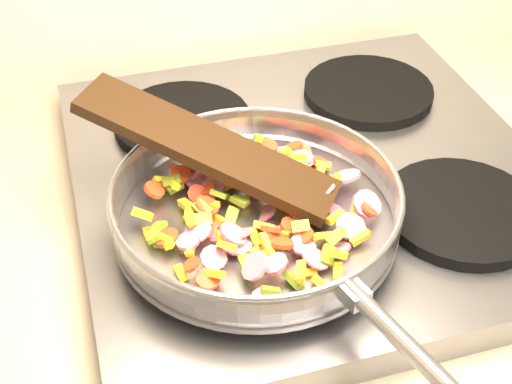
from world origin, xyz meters
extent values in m
cube|color=#939399|center=(-0.70, 1.67, 0.92)|extent=(0.60, 0.60, 0.04)
cylinder|color=black|center=(-0.84, 1.52, 0.95)|extent=(0.19, 0.19, 0.02)
cylinder|color=black|center=(-0.56, 1.52, 0.95)|extent=(0.19, 0.19, 0.02)
cylinder|color=black|center=(-0.84, 1.81, 0.95)|extent=(0.19, 0.19, 0.02)
cylinder|color=black|center=(-0.56, 1.81, 0.95)|extent=(0.19, 0.19, 0.02)
cylinder|color=#9E9EA5|center=(-0.80, 1.57, 0.96)|extent=(0.32, 0.32, 0.01)
torus|color=#9E9EA5|center=(-0.80, 1.57, 0.99)|extent=(0.36, 0.36, 0.05)
torus|color=#9E9EA5|center=(-0.80, 1.57, 1.01)|extent=(0.33, 0.33, 0.01)
cylinder|color=#9E9EA5|center=(-0.73, 1.32, 1.00)|extent=(0.07, 0.19, 0.02)
cube|color=#9E9EA5|center=(-0.75, 1.40, 1.00)|extent=(0.03, 0.03, 0.02)
cylinder|color=#BD1242|center=(-0.87, 1.51, 0.97)|extent=(0.03, 0.03, 0.02)
cube|color=olive|center=(-0.86, 1.65, 0.97)|extent=(0.02, 0.02, 0.01)
cylinder|color=red|center=(-0.86, 1.61, 0.98)|extent=(0.03, 0.02, 0.03)
cube|color=yellow|center=(-0.92, 1.56, 0.97)|extent=(0.02, 0.02, 0.02)
cube|color=olive|center=(-0.75, 1.48, 0.98)|extent=(0.02, 0.02, 0.02)
cube|color=yellow|center=(-0.78, 1.53, 0.97)|extent=(0.01, 0.02, 0.01)
cylinder|color=#BD1242|center=(-0.89, 1.54, 0.98)|extent=(0.03, 0.03, 0.01)
cube|color=olive|center=(-0.73, 1.49, 0.98)|extent=(0.03, 0.02, 0.02)
cube|color=yellow|center=(-0.78, 1.67, 0.97)|extent=(0.02, 0.02, 0.01)
cylinder|color=#BD1242|center=(-0.76, 1.66, 0.97)|extent=(0.03, 0.03, 0.02)
cube|color=olive|center=(-0.74, 1.66, 0.98)|extent=(0.02, 0.02, 0.01)
cylinder|color=red|center=(-0.85, 1.61, 0.98)|extent=(0.03, 0.03, 0.01)
cube|color=yellow|center=(-0.88, 1.60, 0.98)|extent=(0.02, 0.03, 0.01)
cube|color=olive|center=(-0.74, 1.55, 0.99)|extent=(0.02, 0.02, 0.02)
cylinder|color=red|center=(-0.91, 1.62, 0.98)|extent=(0.03, 0.04, 0.02)
cube|color=olive|center=(-0.74, 1.60, 0.97)|extent=(0.02, 0.02, 0.02)
cylinder|color=red|center=(-0.85, 1.60, 0.97)|extent=(0.03, 0.03, 0.01)
cube|color=yellow|center=(-0.77, 1.55, 0.99)|extent=(0.02, 0.02, 0.01)
cube|color=olive|center=(-0.88, 1.58, 0.97)|extent=(0.02, 0.01, 0.02)
cube|color=yellow|center=(-0.90, 1.54, 0.98)|extent=(0.02, 0.03, 0.02)
cube|color=olive|center=(-0.82, 1.59, 0.98)|extent=(0.02, 0.02, 0.01)
cube|color=yellow|center=(-0.88, 1.56, 0.99)|extent=(0.01, 0.02, 0.01)
cube|color=yellow|center=(-0.75, 1.45, 0.97)|extent=(0.02, 0.03, 0.01)
cube|color=yellow|center=(-0.87, 1.48, 0.98)|extent=(0.02, 0.02, 0.02)
cylinder|color=#BD1242|center=(-0.77, 1.50, 0.97)|extent=(0.03, 0.03, 0.01)
cube|color=yellow|center=(-0.74, 1.47, 0.98)|extent=(0.02, 0.02, 0.01)
cube|color=yellow|center=(-0.70, 1.61, 0.98)|extent=(0.02, 0.02, 0.01)
cube|color=yellow|center=(-0.77, 1.45, 0.97)|extent=(0.02, 0.02, 0.01)
cube|color=yellow|center=(-0.82, 1.49, 0.98)|extent=(0.01, 0.03, 0.02)
cylinder|color=#BD1242|center=(-0.81, 1.47, 0.98)|extent=(0.04, 0.04, 0.02)
cube|color=yellow|center=(-0.75, 1.60, 0.98)|extent=(0.02, 0.03, 0.02)
cube|color=olive|center=(-0.82, 1.45, 0.97)|extent=(0.02, 0.02, 0.01)
cylinder|color=red|center=(-0.88, 1.48, 0.97)|extent=(0.04, 0.03, 0.01)
cube|color=olive|center=(-0.77, 1.60, 0.97)|extent=(0.02, 0.02, 0.01)
cylinder|color=#BD1242|center=(-0.84, 1.53, 0.98)|extent=(0.04, 0.05, 0.03)
cube|color=yellow|center=(-0.87, 1.65, 0.98)|extent=(0.02, 0.01, 0.01)
cylinder|color=red|center=(-0.83, 1.67, 0.97)|extent=(0.03, 0.03, 0.02)
cube|color=yellow|center=(-0.79, 1.45, 0.99)|extent=(0.02, 0.03, 0.01)
cube|color=yellow|center=(-0.82, 1.62, 0.97)|extent=(0.03, 0.02, 0.01)
cylinder|color=#BD1242|center=(-0.72, 1.57, 0.98)|extent=(0.03, 0.02, 0.02)
cylinder|color=red|center=(-0.78, 1.62, 0.97)|extent=(0.02, 0.03, 0.02)
cylinder|color=#BD1242|center=(-0.71, 1.51, 0.98)|extent=(0.05, 0.05, 0.02)
cube|color=olive|center=(-0.74, 1.66, 0.98)|extent=(0.01, 0.02, 0.01)
cube|color=yellow|center=(-0.93, 1.58, 0.98)|extent=(0.03, 0.03, 0.02)
cube|color=olive|center=(-0.84, 1.60, 0.98)|extent=(0.02, 0.02, 0.01)
cylinder|color=#BD1242|center=(-0.78, 1.52, 0.96)|extent=(0.03, 0.03, 0.02)
cylinder|color=red|center=(-0.72, 1.66, 0.97)|extent=(0.04, 0.03, 0.02)
cube|color=olive|center=(-0.83, 1.57, 0.97)|extent=(0.02, 0.03, 0.02)
cube|color=olive|center=(-0.86, 1.57, 0.98)|extent=(0.02, 0.03, 0.01)
cube|color=olive|center=(-0.82, 1.63, 0.98)|extent=(0.02, 0.02, 0.01)
cylinder|color=#BD1242|center=(-0.79, 1.61, 0.98)|extent=(0.04, 0.04, 0.02)
cube|color=olive|center=(-0.80, 1.69, 0.97)|extent=(0.03, 0.02, 0.02)
cube|color=yellow|center=(-0.78, 1.47, 0.97)|extent=(0.02, 0.01, 0.01)
cube|color=yellow|center=(-0.76, 1.59, 0.99)|extent=(0.02, 0.01, 0.01)
cube|color=yellow|center=(-0.83, 1.66, 0.97)|extent=(0.02, 0.02, 0.01)
cube|color=olive|center=(-0.88, 1.63, 0.98)|extent=(0.02, 0.02, 0.01)
cube|color=yellow|center=(-0.81, 1.49, 0.97)|extent=(0.03, 0.01, 0.02)
cube|color=yellow|center=(-0.91, 1.55, 0.98)|extent=(0.02, 0.02, 0.01)
cube|color=olive|center=(-0.74, 1.56, 0.97)|extent=(0.02, 0.02, 0.01)
cube|color=yellow|center=(-0.73, 1.64, 0.98)|extent=(0.02, 0.02, 0.01)
cylinder|color=red|center=(-0.89, 1.50, 0.98)|extent=(0.02, 0.02, 0.02)
cube|color=yellow|center=(-0.85, 1.58, 0.98)|extent=(0.02, 0.02, 0.01)
cylinder|color=#BD1242|center=(-0.85, 1.65, 0.98)|extent=(0.03, 0.03, 0.02)
cylinder|color=#BD1242|center=(-0.72, 1.64, 0.97)|extent=(0.05, 0.05, 0.02)
cylinder|color=red|center=(-0.83, 1.64, 0.97)|extent=(0.03, 0.04, 0.02)
cylinder|color=red|center=(-0.90, 1.63, 0.98)|extent=(0.03, 0.03, 0.02)
cylinder|color=#BD1242|center=(-0.79, 1.68, 0.97)|extent=(0.03, 0.03, 0.01)
cube|color=yellow|center=(-0.80, 1.54, 0.97)|extent=(0.03, 0.02, 0.02)
cylinder|color=#BD1242|center=(-0.74, 1.56, 0.98)|extent=(0.04, 0.03, 0.03)
cube|color=olive|center=(-0.73, 1.62, 0.98)|extent=(0.02, 0.01, 0.01)
cube|color=olive|center=(-0.91, 1.57, 0.97)|extent=(0.03, 0.03, 0.02)
cylinder|color=#BD1242|center=(-0.84, 1.62, 0.98)|extent=(0.03, 0.03, 0.01)
cylinder|color=red|center=(-0.79, 1.50, 0.98)|extent=(0.03, 0.03, 0.02)
cube|color=olive|center=(-0.89, 1.63, 0.99)|extent=(0.02, 0.02, 0.01)
cylinder|color=#BD1242|center=(-0.85, 1.62, 0.96)|extent=(0.04, 0.04, 0.03)
cylinder|color=#BD1242|center=(-0.73, 1.49, 0.97)|extent=(0.04, 0.04, 0.02)
cube|color=yellow|center=(-0.75, 1.50, 0.97)|extent=(0.03, 0.02, 0.02)
cylinder|color=#BD1242|center=(-0.85, 1.55, 0.97)|extent=(0.03, 0.04, 0.02)
cylinder|color=#BD1242|center=(-0.74, 1.66, 0.97)|extent=(0.05, 0.05, 0.01)
cube|color=yellow|center=(-0.89, 1.53, 0.97)|extent=(0.02, 0.02, 0.01)
cylinder|color=#BD1242|center=(-0.73, 1.56, 0.98)|extent=(0.03, 0.03, 0.01)
cube|color=yellow|center=(-0.83, 1.65, 0.97)|extent=(0.03, 0.01, 0.02)
cylinder|color=#BD1242|center=(-0.86, 1.66, 0.98)|extent=(0.05, 0.05, 0.03)
cube|color=olive|center=(-0.90, 1.64, 0.97)|extent=(0.02, 0.02, 0.02)
cylinder|color=#BD1242|center=(-0.87, 1.55, 0.98)|extent=(0.03, 0.03, 0.01)
cylinder|color=red|center=(-0.86, 1.58, 0.98)|extent=(0.04, 0.04, 0.02)
cube|color=yellow|center=(-0.90, 1.50, 0.97)|extent=(0.01, 0.02, 0.01)
cube|color=yellow|center=(-0.86, 1.57, 0.97)|extent=(0.02, 0.03, 0.02)
cylinder|color=#BD1242|center=(-0.71, 1.55, 0.97)|extent=(0.03, 0.03, 0.02)
cube|color=olive|center=(-0.87, 1.56, 0.98)|extent=(0.02, 0.02, 0.01)
cube|color=olive|center=(-0.80, 1.46, 0.97)|extent=(0.02, 0.03, 0.02)
cube|color=olive|center=(-0.79, 1.64, 0.97)|extent=(0.02, 0.02, 0.01)
cylinder|color=#BD1242|center=(-0.86, 1.64, 0.97)|extent=(0.03, 0.03, 0.02)
cylinder|color=red|center=(-0.82, 1.50, 0.97)|extent=(0.03, 0.03, 0.02)
cube|color=yellow|center=(-0.90, 1.64, 0.98)|extent=(0.02, 0.01, 0.02)
cylinder|color=#BD1242|center=(-0.83, 1.44, 0.97)|extent=(0.04, 0.04, 0.02)
cube|color=yellow|center=(-0.70, 1.58, 0.98)|extent=(0.02, 0.02, 0.01)
cube|color=olive|center=(-0.72, 1.61, 0.97)|extent=(0.03, 0.02, 0.02)
cube|color=olive|center=(-0.91, 1.55, 0.97)|extent=(0.03, 0.02, 0.01)
cylinder|color=red|center=(-0.79, 1.52, 0.97)|extent=(0.02, 0.03, 0.02)
cube|color=olive|center=(-0.85, 1.51, 0.99)|extent=(0.03, 0.02, 0.02)
cube|color=yellow|center=(-0.82, 1.53, 0.97)|extent=(0.01, 0.02, 0.02)
cube|color=yellow|center=(-0.74, 1.61, 0.98)|extent=(0.02, 0.02, 0.01)
cube|color=yellow|center=(-0.93, 1.57, 0.97)|extent=(0.01, 0.02, 0.01)
cube|color=yellow|center=(-0.88, 1.63, 0.98)|extent=(0.01, 0.02, 0.01)
cube|color=yellow|center=(-0.72, 1.52, 0.98)|extent=(0.03, 0.02, 0.01)
cube|color=olive|center=(-0.79, 1.52, 0.97)|extent=(0.02, 0.02, 0.01)
cube|color=yellow|center=(-0.85, 1.69, 0.97)|extent=(0.02, 0.02, 0.02)
cube|color=olive|center=(-0.76, 1.58, 0.97)|extent=(0.02, 0.02, 0.01)
cube|color=yellow|center=(-0.83, 1.64, 0.98)|extent=(0.02, 0.01, 0.01)
cylinder|color=#BD1242|center=(-0.84, 1.52, 0.97)|extent=(0.04, 0.04, 0.01)
cylinder|color=red|center=(-0.85, 1.66, 0.98)|extent=(0.03, 0.03, 0.02)
cube|color=olive|center=(-0.77, 1.52, 0.98)|extent=(0.02, 0.02, 0.01)
cube|color=olive|center=(-0.77, 1.68, 0.99)|extent=(0.02, 0.02, 0.01)
cylinder|color=#BD1242|center=(-0.71, 1.52, 0.97)|extent=(0.03, 0.03, 0.02)
cylinder|color=#BD1242|center=(-0.75, 1.65, 0.97)|extent=(0.03, 0.03, 0.01)
cube|color=yellow|center=(-0.84, 1.63, 0.97)|extent=(0.02, 0.02, 0.02)
cylinder|color=#BD1242|center=(-0.83, 1.54, 0.97)|extent=(0.05, 0.04, 0.03)
cylinder|color=#BD1242|center=(-0.68, 1.59, 0.98)|extent=(0.04, 0.04, 0.02)
cylinder|color=#BD1242|center=(-0.68, 1.53, 0.98)|extent=(0.05, 0.04, 0.03)
cylinder|color=red|center=(-0.87, 1.65, 0.98)|extent=(0.03, 0.04, 0.03)
cylinder|color=#BD1242|center=(-0.81, 1.63, 0.97)|extent=(0.03, 0.04, 0.02)
cylinder|color=red|center=(-0.70, 1.63, 0.97)|extent=(0.02, 0.03, 0.02)
cylinder|color=red|center=(-0.71, 1.63, 0.97)|extent=(0.03, 0.04, 0.02)
cylinder|color=red|center=(-0.72, 1.66, 0.98)|extent=(0.03, 0.03, 0.02)
cube|color=yellow|center=(-0.81, 1.50, 0.98)|extent=(0.01, 0.03, 0.02)
cube|color=yellow|center=(-0.85, 1.57, 0.97)|extent=(0.02, 0.02, 0.01)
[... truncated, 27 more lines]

